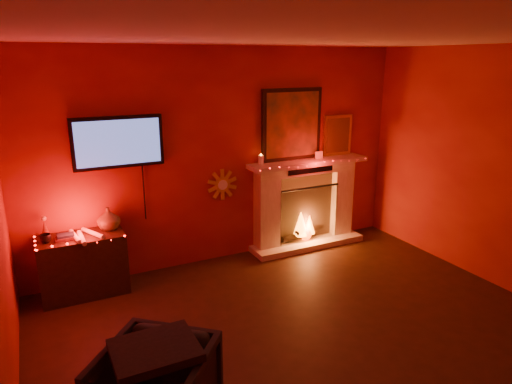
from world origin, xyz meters
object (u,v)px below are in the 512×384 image
fireplace (305,195)px  tv (118,142)px  console_table (84,262)px  sunburst_clock (222,185)px

fireplace → tv: (-2.44, 0.06, 0.92)m
tv → console_table: size_ratio=1.30×
sunburst_clock → console_table: bearing=-172.9°
fireplace → tv: bearing=178.5°
tv → sunburst_clock: size_ratio=3.10×
tv → fireplace: bearing=-1.5°
tv → console_table: tv is taller
fireplace → console_table: (-2.95, -0.13, -0.34)m
sunburst_clock → fireplace: bearing=-4.4°
sunburst_clock → tv: bearing=-178.8°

